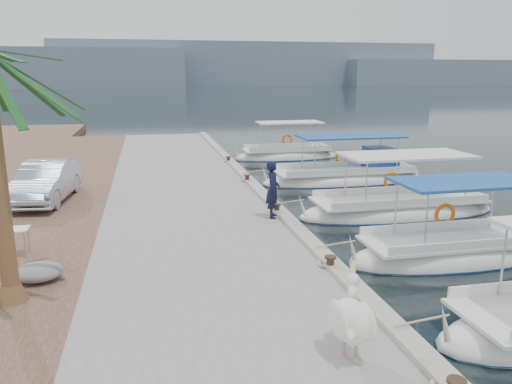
# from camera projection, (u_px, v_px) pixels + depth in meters

# --- Properties ---
(ground) EXTENTS (400.00, 400.00, 0.00)m
(ground) POSITION_uv_depth(u_px,v_px,m) (300.00, 241.00, 15.36)
(ground) COLOR black
(ground) RESTS_ON ground
(concrete_quay) EXTENTS (6.00, 40.00, 0.50)m
(concrete_quay) POSITION_uv_depth(u_px,v_px,m) (188.00, 200.00, 19.43)
(concrete_quay) COLOR gray
(concrete_quay) RESTS_ON ground
(quay_curb) EXTENTS (0.44, 40.00, 0.12)m
(quay_curb) POSITION_uv_depth(u_px,v_px,m) (258.00, 188.00, 19.94)
(quay_curb) COLOR #A29E90
(quay_curb) RESTS_ON concrete_quay
(cobblestone_strip) EXTENTS (4.00, 40.00, 0.50)m
(cobblestone_strip) POSITION_uv_depth(u_px,v_px,m) (52.00, 207.00, 18.39)
(cobblestone_strip) COLOR brown
(cobblestone_strip) RESTS_ON ground
(distant_hills) EXTENTS (330.00, 60.00, 18.00)m
(distant_hills) POSITION_uv_depth(u_px,v_px,m) (226.00, 68.00, 211.30)
(distant_hills) COLOR slate
(distant_hills) RESTS_ON ground
(fishing_caique_b) EXTENTS (6.23, 2.13, 2.83)m
(fishing_caique_b) POSITION_uv_depth(u_px,v_px,m) (453.00, 255.00, 13.85)
(fishing_caique_b) COLOR white
(fishing_caique_b) RESTS_ON ground
(fishing_caique_c) EXTENTS (7.64, 2.45, 2.83)m
(fishing_caique_c) POSITION_uv_depth(u_px,v_px,m) (398.00, 211.00, 18.28)
(fishing_caique_c) COLOR white
(fishing_caique_c) RESTS_ON ground
(fishing_caique_d) EXTENTS (8.09, 2.45, 2.83)m
(fishing_caique_d) POSITION_uv_depth(u_px,v_px,m) (346.00, 178.00, 23.77)
(fishing_caique_d) COLOR white
(fishing_caique_d) RESTS_ON ground
(fishing_caique_e) EXTENTS (6.43, 2.07, 2.83)m
(fishing_caique_e) POSITION_uv_depth(u_px,v_px,m) (287.00, 156.00, 30.38)
(fishing_caique_e) COLOR white
(fishing_caique_e) RESTS_ON ground
(mooring_bollards) EXTENTS (0.28, 20.28, 0.33)m
(mooring_bollards) POSITION_uv_depth(u_px,v_px,m) (277.00, 208.00, 16.55)
(mooring_bollards) COLOR black
(mooring_bollards) RESTS_ON concrete_quay
(pelican) EXTENTS (0.95, 1.61, 1.27)m
(pelican) POSITION_uv_depth(u_px,v_px,m) (351.00, 318.00, 8.09)
(pelican) COLOR tan
(pelican) RESTS_ON concrete_quay
(fisherman) EXTENTS (0.58, 0.76, 1.85)m
(fisherman) POSITION_uv_depth(u_px,v_px,m) (273.00, 189.00, 15.93)
(fisherman) COLOR black
(fisherman) RESTS_ON concrete_quay
(parked_car) EXTENTS (2.05, 4.56, 1.45)m
(parked_car) POSITION_uv_depth(u_px,v_px,m) (46.00, 182.00, 18.03)
(parked_car) COLOR #A5AEBD
(parked_car) RESTS_ON cobblestone_strip
(tarp_bundle) EXTENTS (1.10, 0.90, 0.40)m
(tarp_bundle) POSITION_uv_depth(u_px,v_px,m) (38.00, 272.00, 11.15)
(tarp_bundle) COLOR gray
(tarp_bundle) RESTS_ON cobblestone_strip
(folding_table) EXTENTS (0.55, 0.55, 0.73)m
(folding_table) POSITION_uv_depth(u_px,v_px,m) (18.00, 236.00, 12.59)
(folding_table) COLOR silver
(folding_table) RESTS_ON cobblestone_strip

